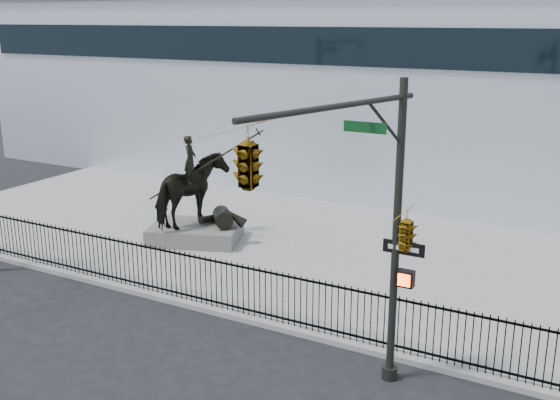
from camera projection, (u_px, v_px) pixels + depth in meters
The scene contains 7 objects.
ground at pixel (150, 318), 18.47m from camera, with size 120.00×120.00×0.00m, color black.
plaza at pixel (272, 243), 24.36m from camera, with size 30.00×12.00×0.15m, color gray.
building at pixel (394, 90), 34.14m from camera, with size 44.00×14.00×9.00m, color silver.
picket_fence at pixel (176, 274), 19.28m from camera, with size 22.10×0.10×1.50m.
statue_plinth at pixel (195, 233), 24.36m from camera, with size 3.24×2.23×0.61m, color #504D49.
equestrian_statue at pixel (196, 192), 23.93m from camera, with size 3.93×3.16×3.52m.
traffic_signal_right at pixel (335, 199), 12.48m from camera, with size 2.17×6.86×7.00m.
Camera 1 is at (11.33, -13.04, 8.20)m, focal length 42.00 mm.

